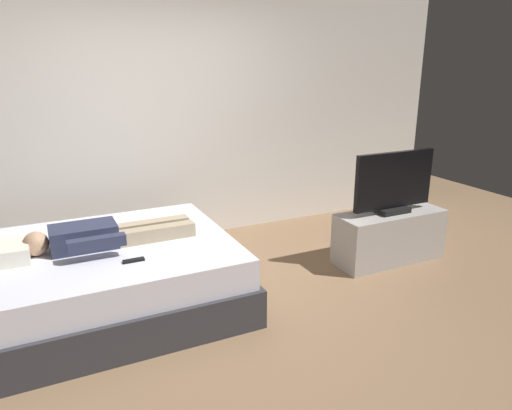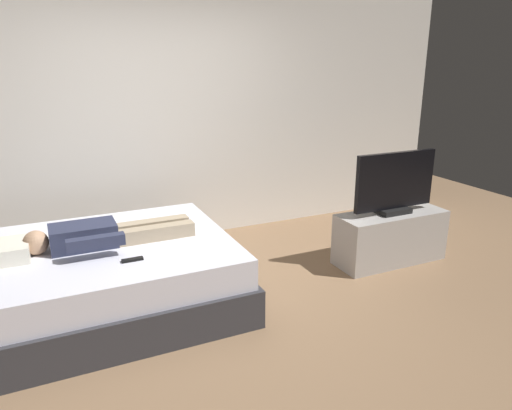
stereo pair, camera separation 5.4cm
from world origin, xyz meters
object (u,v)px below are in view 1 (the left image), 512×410
Objects in this scene: tv_stand at (389,236)px; tv at (394,184)px; person at (102,236)px; remote at (134,260)px; bed at (102,279)px.

tv is (0.00, 0.00, 0.53)m from tv_stand.
person is 1.15× the size of tv_stand.
person is 0.44m from remote.
tv_stand is (2.50, 0.18, -0.30)m from remote.
bed is at bearing 175.27° from person.
bed is 2.74m from tv.
bed is at bearing 175.13° from tv.
tv is at bearing -4.87° from bed.
person is 2.69m from tv_stand.
person is 8.40× the size of remote.
remote is at bearing -66.15° from bed.
remote is 0.17× the size of tv.
tv is at bearing 4.10° from remote.
bed is 2.69m from tv_stand.
remote is (0.15, -0.40, -0.07)m from person.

